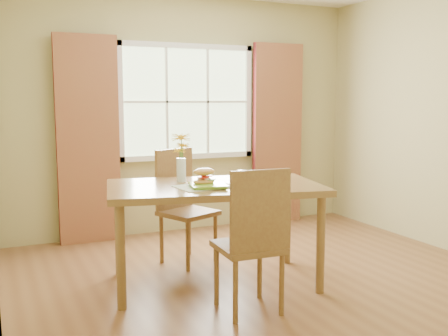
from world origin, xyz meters
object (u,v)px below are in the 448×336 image
at_px(water_glass, 243,178).
at_px(flower_vase, 181,153).
at_px(dining_table, 214,195).
at_px(croissant_sandwich, 204,177).
at_px(chair_near, 254,236).
at_px(chair_far, 181,200).

distance_m(water_glass, flower_vase, 0.57).
xyz_separation_m(dining_table, water_glass, (0.19, -0.13, 0.14)).
bearing_deg(flower_vase, croissant_sandwich, -77.69).
relative_size(chair_near, water_glass, 8.74).
distance_m(chair_far, croissant_sandwich, 0.86).
bearing_deg(flower_vase, dining_table, -51.23).
xyz_separation_m(croissant_sandwich, water_glass, (0.32, -0.04, -0.03)).
bearing_deg(chair_far, dining_table, -110.10).
bearing_deg(dining_table, croissant_sandwich, -133.87).
bearing_deg(croissant_sandwich, water_glass, -5.36).
bearing_deg(water_glass, croissant_sandwich, 172.30).
distance_m(chair_near, croissant_sandwich, 0.72).
xyz_separation_m(chair_near, water_glass, (0.20, 0.58, 0.31)).
height_order(chair_far, flower_vase, flower_vase).
xyz_separation_m(water_glass, flower_vase, (-0.39, 0.37, 0.19)).
bearing_deg(dining_table, flower_vase, 140.72).
bearing_deg(chair_near, water_glass, 73.50).
relative_size(chair_near, flower_vase, 2.59).
xyz_separation_m(dining_table, chair_near, (-0.00, -0.71, -0.17)).
distance_m(dining_table, croissant_sandwich, 0.23).
distance_m(dining_table, chair_far, 0.73).
bearing_deg(chair_far, croissant_sandwich, -119.48).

